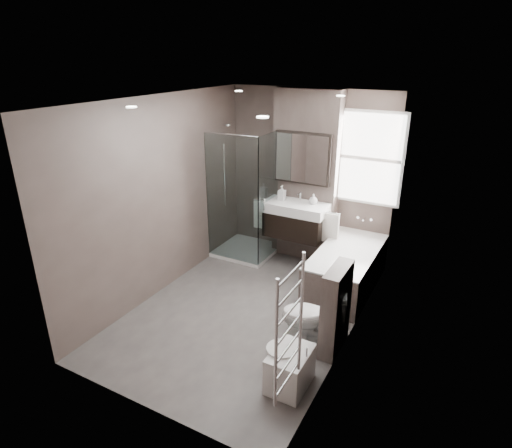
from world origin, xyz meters
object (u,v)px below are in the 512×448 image
Objects in this scene: bathtub at (346,267)px; bidet at (289,368)px; vanity at (295,219)px; toilet at (313,316)px.

bathtub is 2.11m from bidet.
vanity is 1.34× the size of toilet.
vanity is 1.07m from bathtub.
vanity reaches higher than toilet.
bidet is (1.01, -2.43, -0.53)m from vanity.
vanity reaches higher than bathtub.
toilet is (0.05, -1.38, 0.04)m from bathtub.
bathtub reaches higher than bidet.
toilet is (0.97, -1.71, -0.39)m from vanity.
vanity is at bearing 112.65° from bidet.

